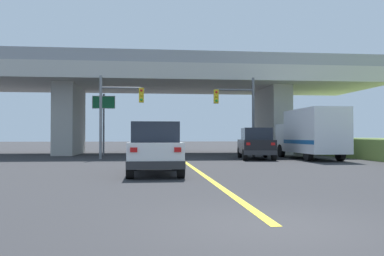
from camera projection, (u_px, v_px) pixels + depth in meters
The scene contains 11 objects.
ground at pixel (173, 154), 34.66m from camera, with size 160.00×160.00×0.00m, color #2B2B2D.
overpass_bridge at pixel (173, 88), 34.77m from camera, with size 33.87×10.53×7.72m.
lane_divider_stripe at pixel (193, 168), 19.31m from camera, with size 0.20×25.26×0.01m, color yellow.
suv_lead at pixel (155, 148), 16.08m from camera, with size 2.04×4.62×2.02m.
suv_crossing at pixel (256, 143), 26.73m from camera, with size 2.57×4.85×2.02m.
box_truck at pixel (311, 133), 26.52m from camera, with size 2.33×7.27×3.19m.
sedan_oncoming at pixel (162, 141), 42.93m from camera, with size 2.03×4.68×2.02m.
traffic_signal_nearside at pixel (240, 108), 28.59m from camera, with size 2.87×0.36×5.58m.
traffic_signal_farside at pixel (116, 107), 26.83m from camera, with size 2.88×0.36×5.45m.
highway_sign at pixel (104, 109), 32.03m from camera, with size 1.77×0.17×4.80m.
semi_truck_distant at pixel (145, 136), 59.93m from camera, with size 2.33×6.53×2.87m.
Camera 1 is at (-2.10, -6.60, 1.49)m, focal length 38.47 mm.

